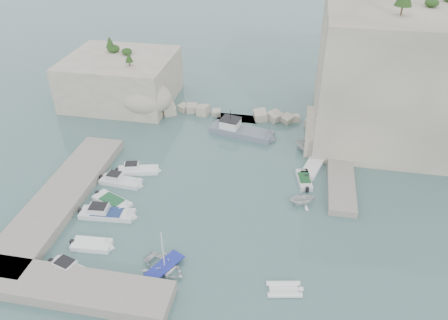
% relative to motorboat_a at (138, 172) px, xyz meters
% --- Properties ---
extents(ground, '(400.00, 400.00, 0.00)m').
position_rel_motorboat_a_xyz_m(ground, '(10.58, -5.88, 0.00)').
color(ground, '#486C6C').
rests_on(ground, ground).
extents(cliff_east, '(26.00, 22.00, 17.00)m').
position_rel_motorboat_a_xyz_m(cliff_east, '(33.58, 17.12, 8.50)').
color(cliff_east, beige).
rests_on(cliff_east, ground).
extents(cliff_terrace, '(8.00, 10.00, 2.50)m').
position_rel_motorboat_a_xyz_m(cliff_terrace, '(23.58, 12.12, 1.25)').
color(cliff_terrace, beige).
rests_on(cliff_terrace, ground).
extents(outcrop_west, '(16.00, 14.00, 7.00)m').
position_rel_motorboat_a_xyz_m(outcrop_west, '(-9.42, 19.12, 3.50)').
color(outcrop_west, beige).
rests_on(outcrop_west, ground).
extents(quay_west, '(5.00, 24.00, 1.10)m').
position_rel_motorboat_a_xyz_m(quay_west, '(-6.42, -6.88, 0.55)').
color(quay_west, '#9E9689').
rests_on(quay_west, ground).
extents(quay_south, '(18.00, 4.00, 1.10)m').
position_rel_motorboat_a_xyz_m(quay_south, '(0.58, -18.38, 0.55)').
color(quay_south, '#9E9689').
rests_on(quay_south, ground).
extents(ledge_east, '(3.00, 16.00, 0.80)m').
position_rel_motorboat_a_xyz_m(ledge_east, '(24.08, 4.12, 0.40)').
color(ledge_east, '#9E9689').
rests_on(ledge_east, ground).
extents(breakwater, '(28.00, 3.00, 1.40)m').
position_rel_motorboat_a_xyz_m(breakwater, '(9.58, 16.12, 0.70)').
color(breakwater, beige).
rests_on(breakwater, ground).
extents(motorboat_a, '(5.53, 2.84, 1.40)m').
position_rel_motorboat_a_xyz_m(motorboat_a, '(0.00, 0.00, 0.00)').
color(motorboat_a, white).
rests_on(motorboat_a, ground).
extents(motorboat_b, '(5.43, 2.11, 1.40)m').
position_rel_motorboat_a_xyz_m(motorboat_b, '(-1.19, -2.57, 0.00)').
color(motorboat_b, silver).
rests_on(motorboat_b, ground).
extents(motorboat_c, '(5.32, 3.68, 0.70)m').
position_rel_motorboat_a_xyz_m(motorboat_c, '(-0.70, -6.27, 0.00)').
color(motorboat_c, white).
rests_on(motorboat_c, ground).
extents(motorboat_d, '(6.43, 2.37, 1.40)m').
position_rel_motorboat_a_xyz_m(motorboat_d, '(-0.37, -8.33, 0.00)').
color(motorboat_d, silver).
rests_on(motorboat_d, ground).
extents(motorboat_e, '(4.25, 1.98, 0.70)m').
position_rel_motorboat_a_xyz_m(motorboat_e, '(0.01, -12.92, 0.00)').
color(motorboat_e, white).
rests_on(motorboat_e, ground).
extents(motorboat_f, '(5.83, 3.18, 1.40)m').
position_rel_motorboat_a_xyz_m(motorboat_f, '(-0.15, -16.48, 0.00)').
color(motorboat_f, white).
rests_on(motorboat_f, ground).
extents(rowboat, '(5.29, 4.76, 0.90)m').
position_rel_motorboat_a_xyz_m(rowboat, '(7.82, -14.37, 0.00)').
color(rowboat, white).
rests_on(rowboat, ground).
extents(inflatable_dinghy, '(3.51, 2.18, 0.44)m').
position_rel_motorboat_a_xyz_m(inflatable_dinghy, '(18.72, -14.78, 0.00)').
color(inflatable_dinghy, white).
rests_on(inflatable_dinghy, ground).
extents(tender_east_a, '(3.91, 3.69, 1.64)m').
position_rel_motorboat_a_xyz_m(tender_east_a, '(19.73, -2.35, 0.00)').
color(tender_east_a, white).
rests_on(tender_east_a, ground).
extents(tender_east_b, '(2.27, 4.40, 0.70)m').
position_rel_motorboat_a_xyz_m(tender_east_b, '(19.84, 1.79, 0.00)').
color(tender_east_b, silver).
rests_on(tender_east_b, ground).
extents(tender_east_c, '(3.25, 5.81, 0.70)m').
position_rel_motorboat_a_xyz_m(tender_east_c, '(20.78, 4.75, 0.00)').
color(tender_east_c, white).
rests_on(tender_east_c, ground).
extents(tender_east_d, '(4.50, 2.88, 1.63)m').
position_rel_motorboat_a_xyz_m(tender_east_d, '(20.49, 8.43, 0.00)').
color(tender_east_d, silver).
rests_on(tender_east_d, ground).
extents(work_boat, '(9.93, 4.79, 2.20)m').
position_rel_motorboat_a_xyz_m(work_boat, '(10.95, 11.43, 0.00)').
color(work_boat, slate).
rests_on(work_boat, ground).
extents(rowboat_mast, '(0.10, 0.10, 4.20)m').
position_rel_motorboat_a_xyz_m(rowboat_mast, '(7.82, -14.37, 2.55)').
color(rowboat_mast, white).
rests_on(rowboat_mast, rowboat).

